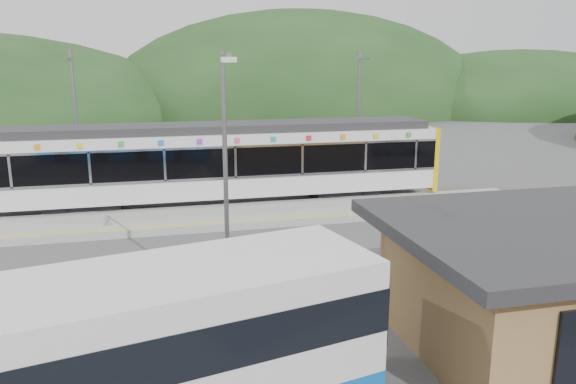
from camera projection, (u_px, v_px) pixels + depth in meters
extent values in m
plane|color=#4C4C4F|center=(258.00, 243.00, 20.55)|extent=(120.00, 120.00, 0.00)
ellipsoid|color=#1E3D19|center=(301.00, 110.00, 75.31)|extent=(52.00, 39.00, 26.00)
ellipsoid|color=#1E3D19|center=(518.00, 110.00, 76.30)|extent=(44.00, 33.00, 16.00)
cube|color=#9E9E99|center=(244.00, 216.00, 23.64)|extent=(26.00, 3.20, 0.30)
cube|color=yellow|center=(249.00, 220.00, 22.38)|extent=(26.00, 0.10, 0.01)
cube|color=black|center=(85.00, 206.00, 24.64)|extent=(3.20, 2.20, 0.56)
cube|color=black|center=(343.00, 191.00, 27.40)|extent=(3.20, 2.20, 0.56)
cube|color=silver|center=(221.00, 182.00, 25.85)|extent=(20.00, 2.90, 0.92)
cube|color=black|center=(220.00, 157.00, 25.58)|extent=(20.00, 2.96, 1.45)
cube|color=silver|center=(224.00, 178.00, 24.31)|extent=(20.00, 0.05, 0.10)
cube|color=silver|center=(224.00, 147.00, 24.00)|extent=(20.00, 0.05, 0.10)
cube|color=silver|center=(219.00, 136.00, 25.36)|extent=(20.00, 2.90, 0.45)
cube|color=#2D2D30|center=(219.00, 127.00, 25.27)|extent=(19.40, 2.50, 0.36)
cube|color=#DBB60B|center=(422.00, 155.00, 27.98)|extent=(0.24, 2.92, 3.00)
cube|color=silver|center=(10.00, 172.00, 22.21)|extent=(0.10, 0.05, 1.35)
cube|color=silver|center=(90.00, 168.00, 22.90)|extent=(0.10, 0.05, 1.35)
cube|color=silver|center=(165.00, 165.00, 23.58)|extent=(0.10, 0.05, 1.35)
cube|color=silver|center=(235.00, 162.00, 24.27)|extent=(0.10, 0.05, 1.35)
cube|color=silver|center=(302.00, 159.00, 24.96)|extent=(0.10, 0.05, 1.35)
cube|color=silver|center=(366.00, 157.00, 25.65)|extent=(0.10, 0.05, 1.35)
cube|color=silver|center=(416.00, 155.00, 26.23)|extent=(0.10, 0.05, 1.35)
cube|color=orange|center=(37.00, 147.00, 22.25)|extent=(0.22, 0.04, 0.22)
cube|color=yellow|center=(80.00, 145.00, 22.62)|extent=(0.22, 0.04, 0.22)
cube|color=green|center=(121.00, 144.00, 22.99)|extent=(0.22, 0.04, 0.22)
cube|color=blue|center=(161.00, 143.00, 23.35)|extent=(0.22, 0.04, 0.22)
cube|color=purple|center=(200.00, 142.00, 23.72)|extent=(0.22, 0.04, 0.22)
cube|color=#E54C8C|center=(237.00, 140.00, 24.09)|extent=(0.22, 0.04, 0.22)
cube|color=#19A5A5|center=(274.00, 139.00, 24.46)|extent=(0.22, 0.04, 0.22)
cube|color=red|center=(309.00, 138.00, 24.82)|extent=(0.22, 0.04, 0.22)
cube|color=orange|center=(343.00, 137.00, 25.19)|extent=(0.22, 0.04, 0.22)
cube|color=yellow|center=(376.00, 136.00, 25.56)|extent=(0.22, 0.04, 0.22)
cube|color=green|center=(409.00, 135.00, 25.93)|extent=(0.22, 0.04, 0.22)
cylinder|color=slate|center=(76.00, 127.00, 26.28)|extent=(0.18, 0.18, 7.00)
cube|color=slate|center=(68.00, 59.00, 24.81)|extent=(0.08, 1.80, 0.08)
cylinder|color=slate|center=(358.00, 119.00, 29.50)|extent=(0.18, 0.18, 7.00)
cube|color=slate|center=(365.00, 59.00, 28.03)|extent=(0.08, 1.80, 0.08)
cube|color=black|center=(48.00, 347.00, 8.81)|extent=(11.50, 5.01, 0.82)
cube|color=silver|center=(44.00, 308.00, 8.66)|extent=(11.50, 4.97, 0.51)
cylinder|color=black|center=(272.00, 381.00, 10.88)|extent=(1.49, 2.80, 0.92)
cylinder|color=slate|center=(226.00, 187.00, 14.34)|extent=(0.12, 0.12, 6.74)
cube|color=slate|center=(225.00, 56.00, 13.12)|extent=(0.13, 1.13, 0.12)
cube|color=silver|center=(228.00, 60.00, 12.66)|extent=(0.35, 0.18, 0.12)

